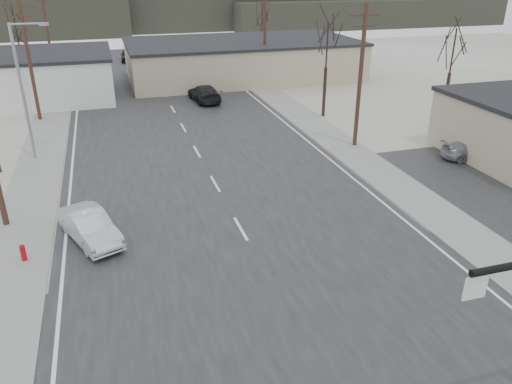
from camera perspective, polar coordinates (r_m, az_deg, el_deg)
ground at (r=19.20m, az=4.78°, el=-15.43°), size 140.00×140.00×0.00m
main_road at (r=31.62m, az=-5.09°, el=1.63°), size 18.00×110.00×0.05m
cross_road at (r=19.19m, az=4.78°, el=-15.39°), size 90.00×10.00×0.04m
sidewalk_left at (r=36.07m, az=-23.55°, el=2.58°), size 3.00×90.00×0.06m
sidewalk_right at (r=39.29m, az=8.67°, el=6.12°), size 3.00×90.00×0.06m
fire_hydrant at (r=25.02m, az=-25.07°, el=-6.28°), size 0.24×0.24×0.87m
building_right_far at (r=60.52m, az=-1.60°, el=14.96°), size 26.30×14.30×4.30m
upole_left_c at (r=46.47m, az=-24.52°, el=13.73°), size 2.20×0.30×10.00m
upole_left_d at (r=66.19m, az=-22.76°, el=16.69°), size 2.20×0.30×10.00m
upole_right_a at (r=36.64m, az=11.85°, el=12.96°), size 2.20×0.30×10.00m
upole_right_b at (r=56.70m, az=1.01°, el=17.45°), size 2.20×0.30×10.00m
streetlight_main at (r=36.64m, az=-24.95°, el=11.00°), size 2.40×0.25×9.00m
tree_right_mid at (r=44.02m, az=8.12°, el=16.06°), size 3.74×3.74×8.33m
tree_left_far at (r=60.43m, az=-25.78°, el=16.61°), size 3.96×3.96×8.82m
tree_right_far at (r=69.08m, az=0.73°, el=19.04°), size 3.52×3.52×7.84m
tree_lot at (r=45.58m, az=21.57°, el=14.49°), size 3.52×3.52×7.84m
hill_center at (r=111.77m, az=-6.54°, el=20.49°), size 80.00×18.00×9.00m
hill_right at (r=117.98m, az=12.10°, el=19.49°), size 60.00×18.00×5.50m
sedan_crossing at (r=25.38m, az=-18.47°, el=-3.77°), size 3.20×4.86×1.51m
car_far_a at (r=49.78m, az=-5.93°, el=11.17°), size 2.71×5.61×1.57m
car_far_b at (r=73.45m, az=-14.45°, el=14.89°), size 2.06×4.58×1.53m
car_parked_silver at (r=37.45m, az=23.63°, el=4.37°), size 4.59×2.64×1.25m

